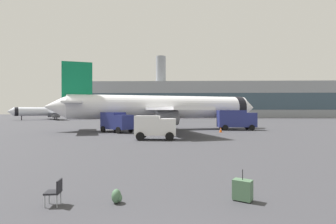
{
  "coord_description": "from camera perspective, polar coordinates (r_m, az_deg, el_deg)",
  "views": [
    {
      "loc": [
        -0.03,
        -4.41,
        3.18
      ],
      "look_at": [
        -0.84,
        23.66,
        3.0
      ],
      "focal_mm": 28.3,
      "sensor_mm": 36.0,
      "label": 1
    }
  ],
  "objects": [
    {
      "name": "traveller_backpack",
      "position": [
        9.66,
        -10.98,
        -17.39
      ],
      "size": [
        0.36,
        0.4,
        0.48
      ],
      "color": "#476B4C",
      "rests_on": "ground"
    },
    {
      "name": "airplane_at_gate",
      "position": [
        43.84,
        -1.35,
        0.99
      ],
      "size": [
        34.87,
        31.86,
        10.5
      ],
      "color": "white",
      "rests_on": "ground"
    },
    {
      "name": "service_truck",
      "position": [
        38.76,
        -11.03,
        -1.97
      ],
      "size": [
        5.14,
        4.68,
        2.9
      ],
      "color": "navy",
      "rests_on": "ground"
    },
    {
      "name": "fuel_truck",
      "position": [
        44.17,
        14.44,
        -1.47
      ],
      "size": [
        6.09,
        2.91,
        3.2
      ],
      "color": "navy",
      "rests_on": "ground"
    },
    {
      "name": "terminal_building",
      "position": [
        119.76,
        8.76,
        2.59
      ],
      "size": [
        109.27,
        16.71,
        27.45
      ],
      "color": "gray",
      "rests_on": "ground"
    },
    {
      "name": "airplane_taxiing",
      "position": [
        100.02,
        -23.77,
        0.08
      ],
      "size": [
        23.48,
        21.67,
        7.86
      ],
      "color": "silver",
      "rests_on": "ground"
    },
    {
      "name": "gate_chair",
      "position": [
        9.95,
        -23.1,
        -15.3
      ],
      "size": [
        0.53,
        0.53,
        0.86
      ],
      "color": "black",
      "rests_on": "ground"
    },
    {
      "name": "safety_cone_mid",
      "position": [
        39.07,
        11.27,
        -3.77
      ],
      "size": [
        0.44,
        0.44,
        0.75
      ],
      "color": "#F2590C",
      "rests_on": "ground"
    },
    {
      "name": "cargo_van",
      "position": [
        28.68,
        -2.82,
        -3.09
      ],
      "size": [
        4.4,
        2.33,
        2.6
      ],
      "color": "white",
      "rests_on": "ground"
    },
    {
      "name": "rolling_suitcase",
      "position": [
        10.02,
        15.77,
        -15.81
      ],
      "size": [
        0.75,
        0.67,
        1.1
      ],
      "color": "#476B4C",
      "rests_on": "ground"
    },
    {
      "name": "safety_cone_near",
      "position": [
        47.14,
        0.51,
        -3.14
      ],
      "size": [
        0.44,
        0.44,
        0.6
      ],
      "color": "#F2590C",
      "rests_on": "ground"
    }
  ]
}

